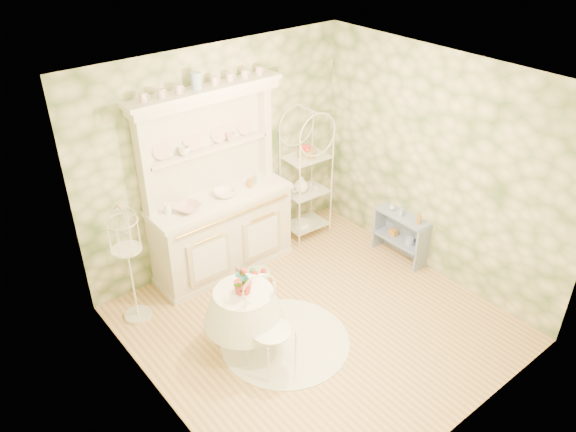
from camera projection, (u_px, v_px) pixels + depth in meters
floor at (317, 323)px, 6.18m from camera, size 3.60×3.60×0.00m
ceiling at (325, 84)px, 4.78m from camera, size 3.60×3.60×0.00m
wall_left at (154, 292)px, 4.51m from camera, size 3.60×3.60×0.00m
wall_right at (437, 168)px, 6.45m from camera, size 3.60×3.60×0.00m
wall_back at (219, 158)px, 6.68m from camera, size 3.60×3.60×0.00m
wall_front at (478, 314)px, 4.28m from camera, size 3.60×3.60×0.00m
kitchen_dresser at (219, 187)px, 6.49m from camera, size 1.87×0.61×2.29m
bakers_rack at (306, 172)px, 7.28m from camera, size 0.60×0.44×1.86m
side_shelf at (400, 238)px, 7.13m from camera, size 0.28×0.67×0.56m
round_table at (245, 323)px, 5.73m from camera, size 0.62×0.62×0.63m
cafe_chair at (271, 336)px, 5.47m from camera, size 0.42×0.42×0.75m
birdcage_stand at (128, 260)px, 5.88m from camera, size 0.40×0.40×1.55m
floor_basket at (258, 280)px, 6.70m from camera, size 0.35×0.35×0.19m
lace_rug at (285, 341)px, 5.94m from camera, size 1.60×1.60×0.01m
bowl_floral at (188, 210)px, 6.29m from camera, size 0.37×0.37×0.07m
bowl_white at (225, 195)px, 6.57m from camera, size 0.30×0.30×0.08m
cup_left at (185, 153)px, 6.19m from camera, size 0.15×0.15×0.10m
cup_right at (231, 139)px, 6.52m from camera, size 0.15×0.15×0.10m
potted_geranium at (242, 284)px, 5.41m from camera, size 0.19×0.16×0.32m
bottle_amber at (419, 219)px, 6.77m from camera, size 0.07×0.07×0.15m
bottle_blue at (401, 213)px, 6.94m from camera, size 0.06×0.06×0.11m
bottle_glass at (392, 208)px, 7.07m from camera, size 0.09×0.09×0.09m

